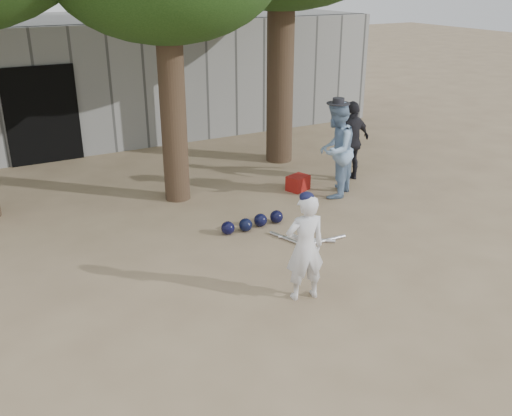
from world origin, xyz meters
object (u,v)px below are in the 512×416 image
boy_player (305,248)px  spectator_dark (352,141)px  spectator_blue (336,150)px  red_bag (298,183)px

boy_player → spectator_dark: 4.97m
spectator_blue → spectator_dark: (0.86, 0.62, -0.09)m
boy_player → red_bag: boy_player is taller
spectator_blue → red_bag: bearing=-90.0°
spectator_dark → red_bag: spectator_dark is taller
spectator_blue → red_bag: 1.08m
boy_player → red_bag: bearing=-111.6°
boy_player → spectator_blue: spectator_blue is taller
boy_player → red_bag: (2.15, 3.53, -0.59)m
spectator_dark → spectator_blue: bearing=24.8°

